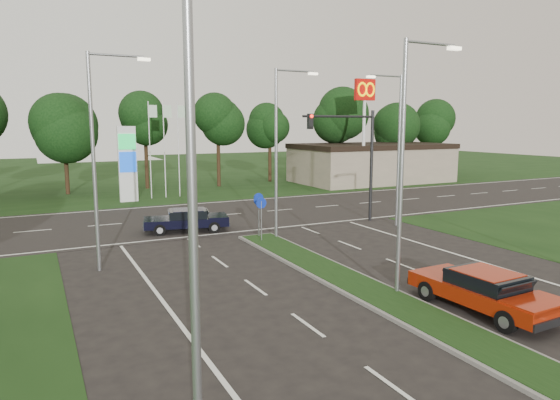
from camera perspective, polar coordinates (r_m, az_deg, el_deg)
name	(u,v)px	position (r m, az deg, el deg)	size (l,w,h in m)	color
ground	(528,372)	(14.56, 26.50, -17.16)	(160.00, 160.00, 0.00)	black
verge_far	(131,175)	(63.89, -16.66, 2.75)	(160.00, 50.00, 0.02)	black
cross_road	(214,216)	(34.01, -7.58, -1.82)	(160.00, 12.00, 0.02)	black
median_kerb	(418,315)	(16.99, 15.48, -12.58)	(2.00, 26.00, 0.12)	slate
commercial_building	(371,163)	(54.75, 10.41, 4.16)	(16.00, 9.00, 4.00)	gray
streetlight_median_near	(406,154)	(18.06, 14.25, 5.07)	(2.53, 0.22, 9.00)	gray
streetlight_median_far	(279,144)	(26.46, -0.06, 6.37)	(2.53, 0.22, 9.00)	gray
streetlight_left_near	(204,189)	(8.13, -8.66, 1.21)	(2.53, 0.22, 9.00)	gray
streetlight_left_far	(98,150)	(21.84, -20.07, 5.38)	(2.53, 0.22, 9.00)	gray
streetlight_right_far	(396,142)	(30.73, 13.17, 6.46)	(2.53, 0.22, 9.00)	gray
traffic_signal	(355,148)	(31.36, 8.52, 5.85)	(5.10, 0.42, 7.00)	black
median_signs	(259,208)	(26.74, -2.36, -0.87)	(1.16, 1.76, 2.38)	gray
gas_pylon	(130,162)	(41.42, -16.75, 4.20)	(5.80, 1.26, 8.00)	silver
mcdonalds_sign	(365,105)	(49.02, 9.65, 10.68)	(2.20, 0.47, 10.40)	silver
treeline_far	(158,117)	(48.84, -13.79, 9.20)	(6.00, 6.00, 9.90)	black
red_sedan	(484,289)	(18.02, 22.31, -9.44)	(2.24, 5.01, 1.35)	#9E1F08
navy_sedan	(187,220)	(29.24, -10.63, -2.22)	(5.00, 2.86, 1.29)	black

